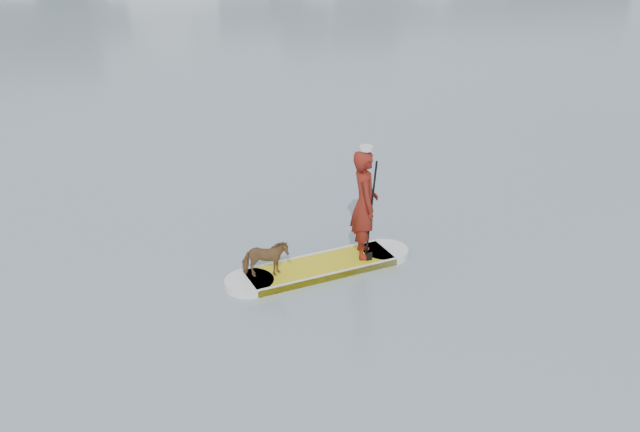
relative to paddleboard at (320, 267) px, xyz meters
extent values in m
plane|color=slate|center=(-3.50, -0.35, -0.06)|extent=(140.00, 140.00, 0.00)
cube|color=gold|center=(0.00, 0.00, 0.00)|extent=(2.61, 1.29, 0.12)
cylinder|color=silver|center=(-1.22, -0.25, 0.00)|extent=(0.80, 0.80, 0.12)
cylinder|color=silver|center=(1.22, 0.25, 0.00)|extent=(0.80, 0.80, 0.12)
cube|color=silver|center=(-0.07, 0.36, 0.00)|extent=(2.46, 0.56, 0.12)
cube|color=silver|center=(0.07, -0.36, 0.00)|extent=(2.46, 0.56, 0.12)
imported|color=maroon|center=(0.80, 0.16, 1.00)|extent=(0.53, 0.74, 1.88)
cylinder|color=silver|center=(0.80, 0.16, 1.98)|extent=(0.22, 0.22, 0.07)
imported|color=brown|center=(-0.94, -0.19, 0.37)|extent=(0.76, 0.39, 0.62)
cylinder|color=black|center=(0.84, -0.07, 0.94)|extent=(0.09, 0.30, 1.89)
cube|color=black|center=(0.84, -0.07, 0.04)|extent=(0.10, 0.04, 0.32)
camera|label=1|loc=(-2.41, -10.11, 5.82)|focal=40.00mm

